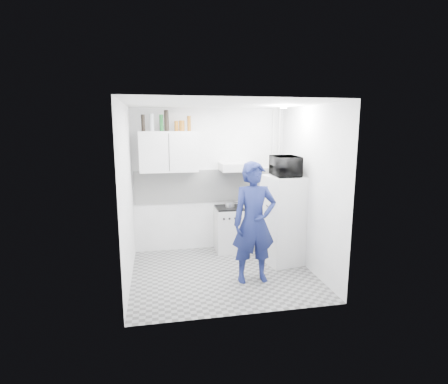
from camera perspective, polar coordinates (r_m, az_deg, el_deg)
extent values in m
plane|color=gray|center=(5.64, -0.18, -13.17)|extent=(2.80, 2.80, 0.00)
plane|color=white|center=(5.17, -0.19, 14.21)|extent=(2.80, 2.80, 0.00)
plane|color=white|center=(6.47, -2.29, 1.93)|extent=(2.80, 0.00, 2.80)
plane|color=white|center=(5.18, -15.57, -0.64)|extent=(0.00, 2.60, 2.60)
plane|color=white|center=(5.69, 13.81, 0.42)|extent=(0.00, 2.60, 2.60)
imported|color=#161E50|center=(5.14, 4.94, -5.01)|extent=(0.66, 0.44, 1.79)
cube|color=silver|center=(6.48, 0.86, -6.18)|extent=(0.50, 0.50, 0.81)
cube|color=silver|center=(5.95, 9.75, -4.47)|extent=(0.72, 0.72, 1.48)
cube|color=black|center=(6.37, 0.87, -2.59)|extent=(0.48, 0.48, 0.03)
cylinder|color=silver|center=(6.37, 0.94, -2.04)|extent=(0.16, 0.16, 0.09)
imported|color=black|center=(5.79, 10.03, 4.20)|extent=(0.60, 0.42, 0.32)
cylinder|color=black|center=(6.15, -13.06, 10.93)|extent=(0.06, 0.06, 0.28)
cylinder|color=#B2B7BC|center=(6.15, -11.75, 11.04)|extent=(0.08, 0.08, 0.29)
cylinder|color=#144C1E|center=(6.15, -10.18, 11.05)|extent=(0.07, 0.07, 0.28)
cylinder|color=black|center=(6.15, -9.38, 11.42)|extent=(0.08, 0.08, 0.35)
cylinder|color=brown|center=(6.16, -7.78, 10.62)|extent=(0.07, 0.07, 0.17)
cylinder|color=brown|center=(6.16, -6.90, 10.68)|extent=(0.10, 0.10, 0.18)
cylinder|color=brown|center=(6.17, -5.73, 11.06)|extent=(0.06, 0.06, 0.26)
cube|color=silver|center=(6.16, -9.02, 6.52)|extent=(1.00, 0.35, 0.70)
cube|color=silver|center=(6.28, 2.12, 4.15)|extent=(0.60, 0.50, 0.14)
cube|color=white|center=(6.47, -2.26, 1.03)|extent=(2.74, 0.03, 0.60)
cylinder|color=silver|center=(6.71, 8.85, 2.13)|extent=(0.05, 0.05, 2.60)
cylinder|color=silver|center=(6.67, 7.88, 2.11)|extent=(0.04, 0.04, 2.60)
cylinder|color=white|center=(5.64, 9.72, 13.46)|extent=(0.10, 0.10, 0.02)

